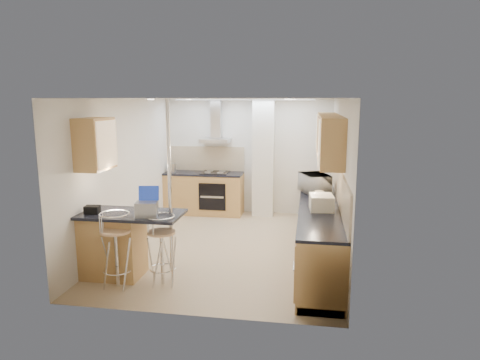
% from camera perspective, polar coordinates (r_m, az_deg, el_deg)
% --- Properties ---
extents(ground, '(4.80, 4.80, 0.00)m').
position_cam_1_polar(ground, '(7.42, -1.49, -8.92)').
color(ground, tan).
rests_on(ground, ground).
extents(room_shell, '(3.64, 4.84, 2.51)m').
position_cam_1_polar(room_shell, '(7.37, 1.47, 3.30)').
color(room_shell, silver).
rests_on(room_shell, ground).
extents(right_counter, '(0.63, 4.40, 0.92)m').
position_cam_1_polar(right_counter, '(7.16, 10.43, -5.94)').
color(right_counter, tan).
rests_on(right_counter, ground).
extents(back_counter, '(1.70, 0.63, 0.92)m').
position_cam_1_polar(back_counter, '(9.46, -4.80, -1.73)').
color(back_counter, tan).
rests_on(back_counter, ground).
extents(peninsula, '(1.47, 0.72, 0.94)m').
position_cam_1_polar(peninsula, '(6.27, -14.32, -8.38)').
color(peninsula, tan).
rests_on(peninsula, ground).
extents(microwave, '(0.59, 0.69, 0.32)m').
position_cam_1_polar(microwave, '(7.38, 9.96, -0.46)').
color(microwave, silver).
rests_on(microwave, right_counter).
extents(laptop, '(0.32, 0.27, 0.20)m').
position_cam_1_polar(laptop, '(5.88, -12.34, -3.82)').
color(laptop, gray).
rests_on(laptop, peninsula).
extents(bag, '(0.21, 0.17, 0.11)m').
position_cam_1_polar(bag, '(6.25, -19.11, -3.74)').
color(bag, black).
rests_on(bag, peninsula).
extents(bar_stool_near, '(0.55, 0.55, 1.03)m').
position_cam_1_polar(bar_stool_near, '(6.00, -16.16, -8.92)').
color(bar_stool_near, tan).
rests_on(bar_stool_near, ground).
extents(bar_stool_end, '(0.56, 0.56, 0.98)m').
position_cam_1_polar(bar_stool_end, '(5.95, -10.36, -9.13)').
color(bar_stool_end, tan).
rests_on(bar_stool_end, ground).
extents(jar_a, '(0.14, 0.14, 0.17)m').
position_cam_1_polar(jar_a, '(7.72, 10.94, -0.57)').
color(jar_a, white).
rests_on(jar_a, right_counter).
extents(jar_b, '(0.11, 0.11, 0.16)m').
position_cam_1_polar(jar_b, '(7.48, 10.39, -0.95)').
color(jar_b, white).
rests_on(jar_b, right_counter).
extents(jar_c, '(0.15, 0.15, 0.21)m').
position_cam_1_polar(jar_c, '(6.58, 10.48, -2.34)').
color(jar_c, beige).
rests_on(jar_c, right_counter).
extents(jar_d, '(0.11, 0.11, 0.13)m').
position_cam_1_polar(jar_d, '(6.42, 12.07, -3.11)').
color(jar_d, silver).
rests_on(jar_d, right_counter).
extents(bread_bin, '(0.36, 0.44, 0.22)m').
position_cam_1_polar(bread_bin, '(6.28, 10.79, -2.95)').
color(bread_bin, white).
rests_on(bread_bin, right_counter).
extents(kettle, '(0.16, 0.16, 0.21)m').
position_cam_1_polar(kettle, '(9.45, -9.05, 1.62)').
color(kettle, '#B9BBBE').
rests_on(kettle, back_counter).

